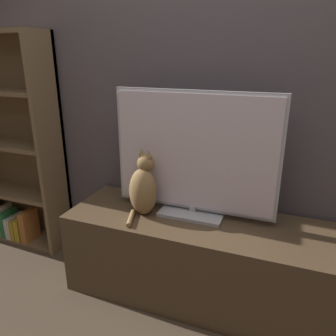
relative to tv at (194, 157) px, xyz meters
The scene contains 5 objects.
wall_back 0.48m from the tv, 79.56° to the left, with size 4.80×0.05×2.60m.
tv_stand 0.63m from the tv, 58.30° to the right, with size 1.55×0.53×0.52m.
tv is the anchor object (origin of this frame).
cat 0.36m from the tv, 159.47° to the right, with size 0.21×0.29×0.40m.
bookshelf 1.50m from the tv, behind, with size 0.80×0.28×1.60m.
Camera 1 is at (0.47, -0.74, 1.45)m, focal length 35.00 mm.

